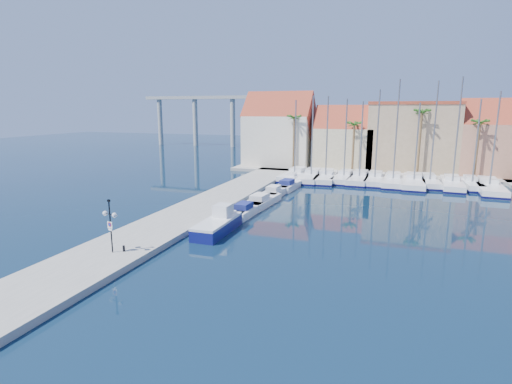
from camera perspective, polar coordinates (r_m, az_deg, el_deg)
ground at (r=29.19m, az=-3.56°, el=-10.02°), size 260.00×260.00×0.00m
quay_west at (r=44.43m, az=-7.50°, el=-2.08°), size 6.00×77.00×0.50m
shore_north at (r=73.68m, az=18.68°, el=2.93°), size 54.00×16.00×0.50m
lamp_post at (r=30.70m, az=-20.14°, el=-3.49°), size 1.34×0.56×4.00m
bollard at (r=31.32m, az=-18.36°, el=-7.66°), size 0.18×0.18×0.45m
fishing_boat at (r=35.89m, az=-5.43°, el=-4.56°), size 2.21×6.55×2.29m
motorboat_west_0 at (r=37.93m, az=-3.82°, el=-4.03°), size 1.91×5.10×1.40m
motorboat_west_1 at (r=41.50m, az=-1.48°, el=-2.61°), size 2.11×5.92×1.40m
motorboat_west_2 at (r=45.67m, az=0.81°, el=-1.26°), size 2.73×7.01×1.40m
motorboat_west_3 at (r=50.55m, az=2.70°, el=0.01°), size 2.10×6.13×1.40m
motorboat_west_4 at (r=55.10m, az=4.63°, el=0.97°), size 2.54×6.82×1.40m
motorboat_west_5 at (r=60.86m, az=5.19°, el=1.99°), size 1.90×5.62×1.40m
sailboat_0 at (r=63.60m, az=5.70°, el=2.46°), size 3.50×10.85×12.12m
sailboat_1 at (r=62.51m, az=7.99°, el=2.25°), size 3.02×11.02×12.73m
sailboat_2 at (r=62.25m, az=9.96°, el=2.14°), size 3.48×10.95×12.67m
sailboat_3 at (r=62.27m, az=12.53°, el=2.06°), size 3.27×9.58×12.29m
sailboat_4 at (r=62.18m, az=14.59°, el=1.93°), size 3.12×10.40×11.87m
sailboat_5 at (r=61.96m, az=16.64°, el=1.80°), size 2.87×9.95×13.51m
sailboat_6 at (r=61.52m, az=18.99°, el=1.60°), size 2.94×10.34×14.85m
sailboat_7 at (r=61.73m, az=21.61°, el=1.39°), size 3.38×11.51×11.65m
sailboat_8 at (r=62.50m, az=23.50°, el=1.44°), size 2.95×8.94×14.57m
sailboat_9 at (r=62.22m, az=26.19°, el=1.13°), size 3.07×10.31×14.99m
sailboat_10 at (r=63.01m, az=28.38°, el=1.05°), size 2.62×8.21×12.11m
sailboat_11 at (r=62.20m, az=30.27°, el=0.68°), size 3.58×11.92×13.05m
building_0 at (r=74.95m, az=3.38°, el=8.50°), size 12.30×9.00×13.50m
building_1 at (r=72.65m, az=12.58°, el=7.16°), size 10.30×8.00×11.00m
building_2 at (r=73.10m, az=21.36°, el=7.42°), size 14.20×10.20×11.50m
building_3 at (r=73.50m, az=30.78°, el=6.28°), size 10.30×8.00×12.00m
palm_0 at (r=68.98m, az=5.49°, el=10.30°), size 2.60×2.60×10.15m
palm_1 at (r=67.30m, az=13.87°, el=9.17°), size 2.60×2.60×9.15m
palm_2 at (r=67.00m, az=22.62°, el=10.22°), size 2.60×2.60×11.15m
palm_3 at (r=67.91m, az=29.33°, el=8.44°), size 2.60×2.60×9.65m
viaduct at (r=117.91m, az=-5.68°, el=11.48°), size 48.00×2.20×14.45m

